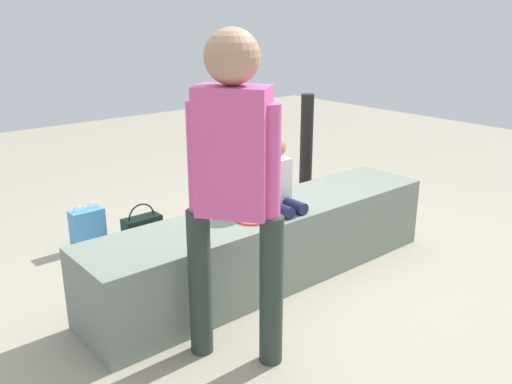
{
  "coord_description": "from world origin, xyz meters",
  "views": [
    {
      "loc": [
        -2.16,
        -2.44,
        1.68
      ],
      "look_at": [
        -0.33,
        -0.26,
        0.74
      ],
      "focal_mm": 38.24,
      "sensor_mm": 36.0,
      "label": 1
    }
  ],
  "objects_px": {
    "gift_bag": "(88,229)",
    "cake_box_white": "(227,251)",
    "cake_plate": "(253,216)",
    "adult_standing": "(234,173)",
    "handbag_black_leather": "(142,229)",
    "child_seated": "(275,176)",
    "water_bottle_near_gift": "(104,269)"
  },
  "relations": [
    {
      "from": "adult_standing",
      "to": "water_bottle_near_gift",
      "type": "xyz_separation_m",
      "value": [
        -0.16,
        1.19,
        -0.89
      ]
    },
    {
      "from": "child_seated",
      "to": "cake_plate",
      "type": "xyz_separation_m",
      "value": [
        -0.23,
        -0.06,
        -0.19
      ]
    },
    {
      "from": "adult_standing",
      "to": "cake_box_white",
      "type": "xyz_separation_m",
      "value": [
        0.67,
        0.96,
        -0.92
      ]
    },
    {
      "from": "cake_plate",
      "to": "gift_bag",
      "type": "relative_size",
      "value": 0.64
    },
    {
      "from": "child_seated",
      "to": "handbag_black_leather",
      "type": "distance_m",
      "value": 1.3
    },
    {
      "from": "cake_plate",
      "to": "gift_bag",
      "type": "bearing_deg",
      "value": 110.99
    },
    {
      "from": "gift_bag",
      "to": "handbag_black_leather",
      "type": "height_order",
      "value": "gift_bag"
    },
    {
      "from": "cake_plate",
      "to": "water_bottle_near_gift",
      "type": "relative_size",
      "value": 1.16
    },
    {
      "from": "water_bottle_near_gift",
      "to": "handbag_black_leather",
      "type": "distance_m",
      "value": 0.66
    },
    {
      "from": "cake_plate",
      "to": "cake_box_white",
      "type": "bearing_deg",
      "value": 71.16
    },
    {
      "from": "child_seated",
      "to": "cake_plate",
      "type": "relative_size",
      "value": 2.16
    },
    {
      "from": "gift_bag",
      "to": "handbag_black_leather",
      "type": "distance_m",
      "value": 0.4
    },
    {
      "from": "child_seated",
      "to": "gift_bag",
      "type": "height_order",
      "value": "child_seated"
    },
    {
      "from": "adult_standing",
      "to": "cake_plate",
      "type": "xyz_separation_m",
      "value": [
        0.49,
        0.46,
        -0.47
      ]
    },
    {
      "from": "gift_bag",
      "to": "cake_box_white",
      "type": "bearing_deg",
      "value": -50.18
    },
    {
      "from": "handbag_black_leather",
      "to": "adult_standing",
      "type": "bearing_deg",
      "value": -102.27
    },
    {
      "from": "adult_standing",
      "to": "cake_box_white",
      "type": "distance_m",
      "value": 1.49
    },
    {
      "from": "cake_plate",
      "to": "child_seated",
      "type": "bearing_deg",
      "value": 15.1
    },
    {
      "from": "adult_standing",
      "to": "handbag_black_leather",
      "type": "xyz_separation_m",
      "value": [
        0.35,
        1.61,
        -0.87
      ]
    },
    {
      "from": "gift_bag",
      "to": "water_bottle_near_gift",
      "type": "relative_size",
      "value": 1.82
    },
    {
      "from": "adult_standing",
      "to": "handbag_black_leather",
      "type": "height_order",
      "value": "adult_standing"
    },
    {
      "from": "gift_bag",
      "to": "cake_box_white",
      "type": "distance_m",
      "value": 1.06
    },
    {
      "from": "adult_standing",
      "to": "handbag_black_leather",
      "type": "distance_m",
      "value": 1.86
    },
    {
      "from": "child_seated",
      "to": "gift_bag",
      "type": "xyz_separation_m",
      "value": [
        -0.73,
        1.25,
        -0.55
      ]
    },
    {
      "from": "cake_box_white",
      "to": "handbag_black_leather",
      "type": "relative_size",
      "value": 0.97
    },
    {
      "from": "child_seated",
      "to": "adult_standing",
      "type": "relative_size",
      "value": 0.3
    },
    {
      "from": "handbag_black_leather",
      "to": "cake_plate",
      "type": "bearing_deg",
      "value": -82.89
    },
    {
      "from": "cake_box_white",
      "to": "water_bottle_near_gift",
      "type": "bearing_deg",
      "value": 164.38
    },
    {
      "from": "water_bottle_near_gift",
      "to": "handbag_black_leather",
      "type": "height_order",
      "value": "handbag_black_leather"
    },
    {
      "from": "child_seated",
      "to": "cake_box_white",
      "type": "relative_size",
      "value": 1.58
    },
    {
      "from": "cake_plate",
      "to": "cake_box_white",
      "type": "height_order",
      "value": "cake_plate"
    },
    {
      "from": "cake_plate",
      "to": "cake_box_white",
      "type": "xyz_separation_m",
      "value": [
        0.17,
        0.5,
        -0.45
      ]
    }
  ]
}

